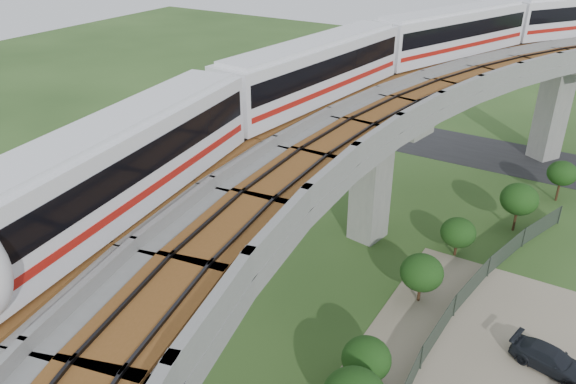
# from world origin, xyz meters

# --- Properties ---
(ground) EXTENTS (160.00, 160.00, 0.00)m
(ground) POSITION_xyz_m (0.00, 0.00, 0.00)
(ground) COLOR #2A481C
(ground) RESTS_ON ground
(asphalt_road) EXTENTS (60.00, 8.00, 0.03)m
(asphalt_road) POSITION_xyz_m (0.00, 30.00, 0.01)
(asphalt_road) COLOR #232326
(asphalt_road) RESTS_ON ground
(viaduct) EXTENTS (19.58, 73.98, 11.40)m
(viaduct) POSITION_xyz_m (3.84, 0.00, 9.05)
(viaduct) COLOR #99968E
(viaduct) RESTS_ON ground
(metro_train) EXTENTS (18.63, 59.72, 3.64)m
(metro_train) POSITION_xyz_m (1.86, 13.37, 12.31)
(metro_train) COLOR white
(metro_train) RESTS_ON ground
(fence) EXTENTS (3.87, 38.73, 1.50)m
(fence) POSITION_xyz_m (9.75, 0.00, 0.75)
(fence) COLOR #2D382D
(fence) RESTS_ON ground
(tree_0) EXTENTS (2.25, 2.25, 3.35)m
(tree_0) POSITION_xyz_m (11.54, 23.15, 2.38)
(tree_0) COLOR #382314
(tree_0) RESTS_ON ground
(tree_1) EXTENTS (2.63, 2.63, 3.65)m
(tree_1) POSITION_xyz_m (9.60, 16.63, 2.53)
(tree_1) COLOR #382314
(tree_1) RESTS_ON ground
(tree_2) EXTENTS (2.31, 2.31, 2.73)m
(tree_2) POSITION_xyz_m (6.94, 11.25, 1.74)
(tree_2) COLOR #382314
(tree_2) RESTS_ON ground
(tree_3) EXTENTS (2.52, 2.52, 3.08)m
(tree_3) POSITION_xyz_m (6.51, 5.28, 2.01)
(tree_3) COLOR #382314
(tree_3) RESTS_ON ground
(tree_4) EXTENTS (2.38, 2.38, 2.80)m
(tree_4) POSITION_xyz_m (6.54, -2.52, 1.78)
(tree_4) COLOR #382314
(tree_4) RESTS_ON ground
(car_dark) EXTENTS (4.22, 2.41, 1.15)m
(car_dark) POSITION_xyz_m (14.06, 3.40, 0.62)
(car_dark) COLOR black
(car_dark) RESTS_ON dirt_lot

